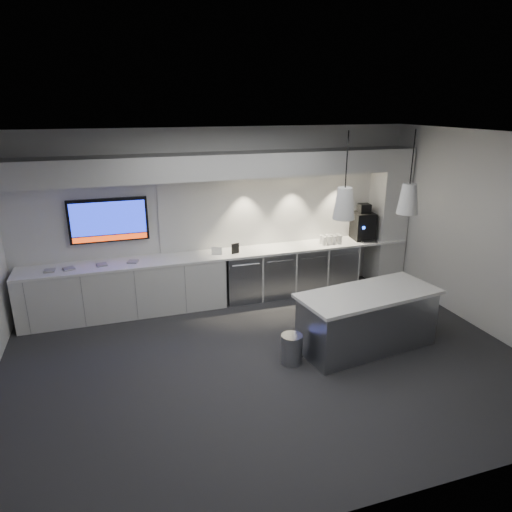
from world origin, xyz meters
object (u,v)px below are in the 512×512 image
object	(u,v)px
island	(367,320)
coffee_machine	(363,225)
wall_tv	(109,220)
bin	(292,349)

from	to	relation	value
island	coffee_machine	xyz separation A→B (m)	(1.20, 2.24, 0.75)
wall_tv	coffee_machine	distance (m)	4.60
bin	coffee_machine	size ratio (longest dim) A/B	0.60
bin	wall_tv	bearing A→B (deg)	130.73
bin	coffee_machine	world-z (taller)	coffee_machine
wall_tv	coffee_machine	world-z (taller)	wall_tv
wall_tv	bin	xyz separation A→B (m)	(2.20, -2.55, -1.35)
bin	coffee_machine	bearing A→B (deg)	44.14
island	bin	xyz separation A→B (m)	(-1.18, -0.07, -0.23)
wall_tv	coffee_machine	bearing A→B (deg)	-3.09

